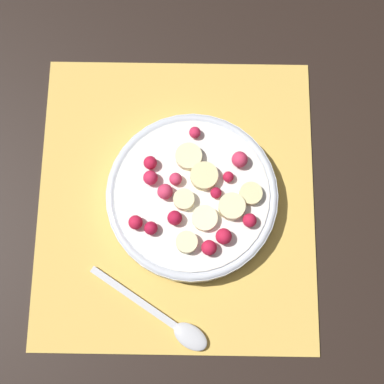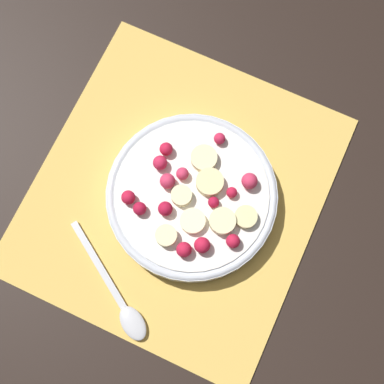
{
  "view_description": "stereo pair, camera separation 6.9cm",
  "coord_description": "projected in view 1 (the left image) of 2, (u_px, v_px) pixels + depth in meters",
  "views": [
    {
      "loc": [
        0.17,
        0.02,
        0.72
      ],
      "look_at": [
        -0.0,
        0.02,
        0.04
      ],
      "focal_mm": 50.0,
      "sensor_mm": 36.0,
      "label": 1
    },
    {
      "loc": [
        0.15,
        0.09,
        0.72
      ],
      "look_at": [
        -0.0,
        0.02,
        0.04
      ],
      "focal_mm": 50.0,
      "sensor_mm": 36.0,
      "label": 2
    }
  ],
  "objects": [
    {
      "name": "spoon",
      "position": [
        173.0,
        324.0,
        0.69
      ],
      "size": [
        0.11,
        0.16,
        0.01
      ],
      "rotation": [
        0.0,
        0.0,
        7.28
      ],
      "color": "silver",
      "rests_on": "placemat"
    },
    {
      "name": "ground_plane",
      "position": [
        176.0,
        200.0,
        0.74
      ],
      "size": [
        3.0,
        3.0,
        0.0
      ],
      "primitive_type": "plane",
      "color": "black"
    },
    {
      "name": "fruit_bowl",
      "position": [
        193.0,
        196.0,
        0.71
      ],
      "size": [
        0.23,
        0.23,
        0.05
      ],
      "color": "silver",
      "rests_on": "placemat"
    },
    {
      "name": "placemat",
      "position": [
        176.0,
        199.0,
        0.73
      ],
      "size": [
        0.41,
        0.38,
        0.01
      ],
      "color": "#E0B251",
      "rests_on": "ground_plane"
    }
  ]
}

